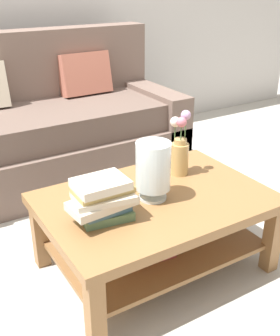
{
  "coord_description": "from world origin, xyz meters",
  "views": [
    {
      "loc": [
        -1.02,
        -1.96,
        1.43
      ],
      "look_at": [
        0.01,
        -0.29,
        0.52
      ],
      "focal_mm": 44.81,
      "sensor_mm": 36.0,
      "label": 1
    }
  ],
  "objects_px": {
    "glass_hurricane_vase": "(153,168)",
    "flower_pitcher": "(180,150)",
    "coffee_table": "(155,217)",
    "couch": "(49,130)",
    "book_stack_main": "(103,199)"
  },
  "relations": [
    {
      "from": "glass_hurricane_vase",
      "to": "flower_pitcher",
      "type": "relative_size",
      "value": 0.82
    },
    {
      "from": "coffee_table",
      "to": "flower_pitcher",
      "type": "bearing_deg",
      "value": 31.49
    },
    {
      "from": "couch",
      "to": "coffee_table",
      "type": "xyz_separation_m",
      "value": [
        0.06,
        -1.37,
        -0.05
      ]
    },
    {
      "from": "couch",
      "to": "coffee_table",
      "type": "relative_size",
      "value": 1.72
    },
    {
      "from": "couch",
      "to": "flower_pitcher",
      "type": "xyz_separation_m",
      "value": [
        0.32,
        -1.21,
        0.2
      ]
    },
    {
      "from": "coffee_table",
      "to": "glass_hurricane_vase",
      "type": "relative_size",
      "value": 3.83
    },
    {
      "from": "couch",
      "to": "flower_pitcher",
      "type": "bearing_deg",
      "value": -75.29
    },
    {
      "from": "flower_pitcher",
      "to": "couch",
      "type": "bearing_deg",
      "value": 104.71
    },
    {
      "from": "couch",
      "to": "glass_hurricane_vase",
      "type": "relative_size",
      "value": 6.57
    },
    {
      "from": "coffee_table",
      "to": "book_stack_main",
      "type": "xyz_separation_m",
      "value": [
        -0.31,
        -0.04,
        0.21
      ]
    },
    {
      "from": "couch",
      "to": "coffee_table",
      "type": "distance_m",
      "value": 1.38
    },
    {
      "from": "coffee_table",
      "to": "book_stack_main",
      "type": "distance_m",
      "value": 0.38
    },
    {
      "from": "glass_hurricane_vase",
      "to": "flower_pitcher",
      "type": "xyz_separation_m",
      "value": [
        0.28,
        0.16,
        -0.02
      ]
    },
    {
      "from": "book_stack_main",
      "to": "flower_pitcher",
      "type": "distance_m",
      "value": 0.61
    },
    {
      "from": "couch",
      "to": "book_stack_main",
      "type": "height_order",
      "value": "couch"
    }
  ]
}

